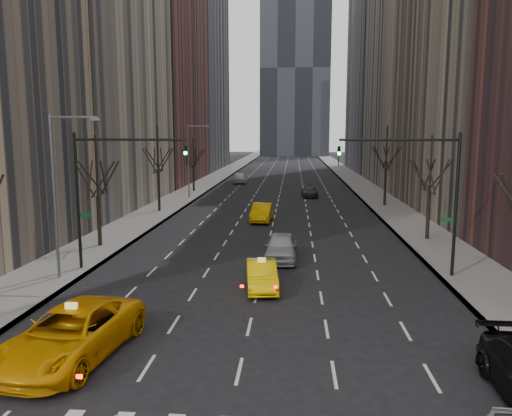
# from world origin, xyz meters

# --- Properties ---
(ground) EXTENTS (400.00, 400.00, 0.00)m
(ground) POSITION_xyz_m (0.00, 0.00, 0.00)
(ground) COLOR black
(ground) RESTS_ON ground
(sidewalk_left) EXTENTS (4.50, 320.00, 0.15)m
(sidewalk_left) POSITION_xyz_m (-12.25, 70.00, 0.07)
(sidewalk_left) COLOR slate
(sidewalk_left) RESTS_ON ground
(sidewalk_right) EXTENTS (4.50, 320.00, 0.15)m
(sidewalk_right) POSITION_xyz_m (12.25, 70.00, 0.07)
(sidewalk_right) COLOR slate
(sidewalk_right) RESTS_ON ground
(bld_left_far) EXTENTS (14.00, 28.00, 44.00)m
(bld_left_far) POSITION_xyz_m (-21.50, 66.00, 22.00)
(bld_left_far) COLOR brown
(bld_left_far) RESTS_ON ground
(bld_left_deep) EXTENTS (14.00, 30.00, 60.00)m
(bld_left_deep) POSITION_xyz_m (-21.50, 96.00, 30.00)
(bld_left_deep) COLOR slate
(bld_left_deep) RESTS_ON ground
(bld_right_far) EXTENTS (14.00, 28.00, 50.00)m
(bld_right_far) POSITION_xyz_m (21.50, 64.00, 25.00)
(bld_right_far) COLOR tan
(bld_right_far) RESTS_ON ground
(bld_right_deep) EXTENTS (14.00, 30.00, 58.00)m
(bld_right_deep) POSITION_xyz_m (21.50, 95.00, 29.00)
(bld_right_deep) COLOR slate
(bld_right_deep) RESTS_ON ground
(tree_lw_b) EXTENTS (3.36, 3.50, 7.82)m
(tree_lw_b) POSITION_xyz_m (-12.00, 18.00, 3.72)
(tree_lw_b) COLOR black
(tree_lw_b) RESTS_ON ground
(tree_lw_c) EXTENTS (3.36, 3.50, 8.74)m
(tree_lw_c) POSITION_xyz_m (-12.00, 34.00, 4.04)
(tree_lw_c) COLOR black
(tree_lw_c) RESTS_ON ground
(tree_lw_d) EXTENTS (3.36, 3.50, 7.36)m
(tree_lw_d) POSITION_xyz_m (-12.00, 52.00, 3.56)
(tree_lw_d) COLOR black
(tree_lw_d) RESTS_ON ground
(tree_rw_b) EXTENTS (3.36, 3.50, 7.82)m
(tree_rw_b) POSITION_xyz_m (12.00, 22.00, 3.72)
(tree_rw_b) COLOR black
(tree_rw_b) RESTS_ON ground
(tree_rw_c) EXTENTS (3.36, 3.50, 8.74)m
(tree_rw_c) POSITION_xyz_m (12.00, 40.00, 4.04)
(tree_rw_c) COLOR black
(tree_rw_c) RESTS_ON ground
(traffic_mast_left) EXTENTS (6.69, 0.39, 8.00)m
(traffic_mast_left) POSITION_xyz_m (-9.11, 12.00, 5.49)
(traffic_mast_left) COLOR black
(traffic_mast_left) RESTS_ON ground
(traffic_mast_right) EXTENTS (6.69, 0.39, 8.00)m
(traffic_mast_right) POSITION_xyz_m (9.11, 12.00, 5.49)
(traffic_mast_right) COLOR black
(traffic_mast_right) RESTS_ON ground
(streetlight_near) EXTENTS (2.83, 0.22, 9.00)m
(streetlight_near) POSITION_xyz_m (-10.84, 10.00, 5.62)
(streetlight_near) COLOR slate
(streetlight_near) RESTS_ON ground
(streetlight_far) EXTENTS (2.83, 0.22, 9.00)m
(streetlight_far) POSITION_xyz_m (-10.84, 45.00, 5.62)
(streetlight_far) COLOR slate
(streetlight_far) RESTS_ON ground
(taxi_suv) EXTENTS (3.96, 7.06, 1.86)m
(taxi_suv) POSITION_xyz_m (-6.16, 0.57, 0.93)
(taxi_suv) COLOR #EB9904
(taxi_suv) RESTS_ON ground
(taxi_sedan) EXTENTS (2.03, 4.53, 1.44)m
(taxi_sedan) POSITION_xyz_m (0.19, 9.25, 0.72)
(taxi_sedan) COLOR yellow
(taxi_sedan) RESTS_ON ground
(silver_sedan_ahead) EXTENTS (2.11, 5.09, 1.72)m
(silver_sedan_ahead) POSITION_xyz_m (1.06, 15.31, 0.86)
(silver_sedan_ahead) COLOR #999CA0
(silver_sedan_ahead) RESTS_ON ground
(far_taxi) EXTENTS (1.99, 5.06, 1.64)m
(far_taxi) POSITION_xyz_m (-1.07, 29.49, 0.82)
(far_taxi) COLOR #F5AF05
(far_taxi) RESTS_ON ground
(far_suv_grey) EXTENTS (2.13, 4.88, 1.40)m
(far_suv_grey) POSITION_xyz_m (3.90, 47.80, 0.70)
(far_suv_grey) COLOR #29292E
(far_suv_grey) RESTS_ON ground
(far_car_white) EXTENTS (2.54, 5.18, 1.70)m
(far_car_white) POSITION_xyz_m (-6.98, 64.65, 0.85)
(far_car_white) COLOR silver
(far_car_white) RESTS_ON ground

